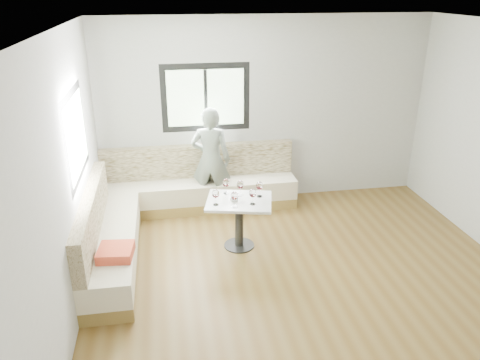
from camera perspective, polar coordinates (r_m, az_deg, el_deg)
name	(u,v)px	position (r m, az deg, el deg)	size (l,w,h in m)	color
room	(308,169)	(4.90, 8.33, 1.34)	(5.01, 5.01, 2.81)	brown
banquette	(165,208)	(6.53, -9.14, -3.40)	(2.90, 2.80, 0.95)	olive
table	(239,212)	(5.97, -0.11, -3.91)	(0.93, 0.80, 0.67)	black
person	(211,160)	(6.89, -3.57, 2.47)	(0.58, 0.38, 1.59)	slate
olive_ramekin	(234,199)	(5.89, -0.73, -2.29)	(0.11, 0.11, 0.04)	white
wine_glass_a	(216,194)	(5.72, -2.99, -1.75)	(0.09, 0.09, 0.20)	white
wine_glass_b	(234,196)	(5.66, -0.68, -2.01)	(0.09, 0.09, 0.20)	white
wine_glass_c	(253,194)	(5.73, 1.56, -1.68)	(0.09, 0.09, 0.20)	white
wine_glass_d	(240,185)	(5.97, 0.03, -0.62)	(0.09, 0.09, 0.20)	white
wine_glass_e	(260,186)	(5.94, 2.40, -0.77)	(0.09, 0.09, 0.20)	white
wine_glass_f	(226,183)	(6.03, -1.72, -0.41)	(0.09, 0.09, 0.20)	white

